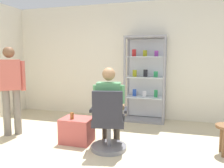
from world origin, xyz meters
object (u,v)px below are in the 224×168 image
at_px(display_cabinet_main, 145,79).
at_px(standing_customer, 11,85).
at_px(seated_shopkeeper, 109,103).
at_px(storage_crate, 77,130).
at_px(tea_glass, 72,116).
at_px(office_chair, 108,126).

xyz_separation_m(display_cabinet_main, standing_customer, (-2.25, -1.63, -0.03)).
bearing_deg(seated_shopkeeper, display_cabinet_main, 78.02).
height_order(display_cabinet_main, storage_crate, display_cabinet_main).
bearing_deg(tea_glass, office_chair, -9.02).
height_order(seated_shopkeeper, storage_crate, seated_shopkeeper).
distance_m(display_cabinet_main, seated_shopkeeper, 1.72).
xyz_separation_m(storage_crate, tea_glass, (-0.05, -0.07, 0.27)).
height_order(storage_crate, standing_customer, standing_customer).
height_order(display_cabinet_main, tea_glass, display_cabinet_main).
distance_m(seated_shopkeeper, storage_crate, 0.77).
height_order(display_cabinet_main, standing_customer, display_cabinet_main).
height_order(office_chair, standing_customer, standing_customer).
relative_size(tea_glass, standing_customer, 0.07).
xyz_separation_m(seated_shopkeeper, tea_glass, (-0.63, -0.05, -0.24)).
bearing_deg(office_chair, storage_crate, 163.92).
relative_size(office_chair, seated_shopkeeper, 0.74).
distance_m(office_chair, storage_crate, 0.66).
height_order(seated_shopkeeper, tea_glass, seated_shopkeeper).
xyz_separation_m(tea_glass, standing_customer, (-1.26, 0.08, 0.46)).
relative_size(office_chair, storage_crate, 1.87).
bearing_deg(seated_shopkeeper, standing_customer, 179.14).
bearing_deg(office_chair, tea_glass, 170.98).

